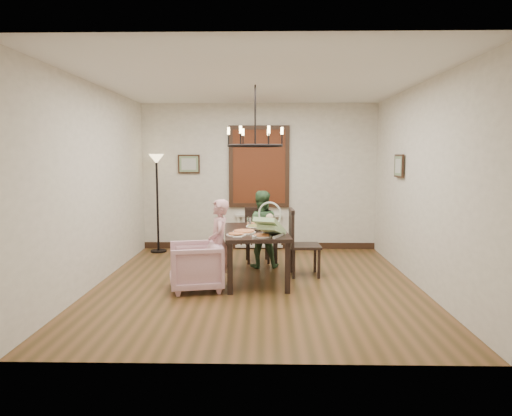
{
  "coord_description": "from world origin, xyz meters",
  "views": [
    {
      "loc": [
        0.12,
        -6.29,
        1.81
      ],
      "look_at": [
        -0.02,
        0.31,
        1.05
      ],
      "focal_mm": 32.0,
      "sensor_mm": 36.0,
      "label": 1
    }
  ],
  "objects_px": {
    "dining_table": "(255,236)",
    "chair_far": "(258,235)",
    "armchair": "(196,266)",
    "baby_bouncer": "(270,225)",
    "seated_man": "(261,236)",
    "floor_lamp": "(157,205)",
    "elderly_woman": "(219,251)",
    "drinking_glass": "(263,226)",
    "chair_right": "(305,242)"
  },
  "relations": [
    {
      "from": "dining_table",
      "to": "elderly_woman",
      "type": "bearing_deg",
      "value": -144.96
    },
    {
      "from": "seated_man",
      "to": "floor_lamp",
      "type": "height_order",
      "value": "floor_lamp"
    },
    {
      "from": "dining_table",
      "to": "baby_bouncer",
      "type": "height_order",
      "value": "baby_bouncer"
    },
    {
      "from": "baby_bouncer",
      "to": "chair_right",
      "type": "bearing_deg",
      "value": 76.42
    },
    {
      "from": "seated_man",
      "to": "armchair",
      "type": "bearing_deg",
      "value": 54.06
    },
    {
      "from": "armchair",
      "to": "drinking_glass",
      "type": "xyz_separation_m",
      "value": [
        0.9,
        0.54,
        0.48
      ]
    },
    {
      "from": "armchair",
      "to": "elderly_woman",
      "type": "relative_size",
      "value": 0.7
    },
    {
      "from": "baby_bouncer",
      "to": "seated_man",
      "type": "bearing_deg",
      "value": 118.98
    },
    {
      "from": "armchair",
      "to": "elderly_woman",
      "type": "xyz_separation_m",
      "value": [
        0.3,
        0.12,
        0.18
      ]
    },
    {
      "from": "dining_table",
      "to": "chair_far",
      "type": "relative_size",
      "value": 1.75
    },
    {
      "from": "chair_far",
      "to": "seated_man",
      "type": "xyz_separation_m",
      "value": [
        0.05,
        -0.35,
        0.05
      ]
    },
    {
      "from": "seated_man",
      "to": "drinking_glass",
      "type": "bearing_deg",
      "value": 90.61
    },
    {
      "from": "armchair",
      "to": "baby_bouncer",
      "type": "xyz_separation_m",
      "value": [
        1.0,
        0.03,
        0.57
      ]
    },
    {
      "from": "chair_right",
      "to": "elderly_woman",
      "type": "xyz_separation_m",
      "value": [
        -1.23,
        -0.64,
        -0.01
      ]
    },
    {
      "from": "chair_right",
      "to": "armchair",
      "type": "distance_m",
      "value": 1.73
    },
    {
      "from": "chair_far",
      "to": "armchair",
      "type": "distance_m",
      "value": 1.83
    },
    {
      "from": "chair_far",
      "to": "baby_bouncer",
      "type": "xyz_separation_m",
      "value": [
        0.19,
        -1.61,
        0.43
      ]
    },
    {
      "from": "chair_right",
      "to": "baby_bouncer",
      "type": "bearing_deg",
      "value": 140.89
    },
    {
      "from": "seated_man",
      "to": "baby_bouncer",
      "type": "distance_m",
      "value": 1.32
    },
    {
      "from": "floor_lamp",
      "to": "chair_far",
      "type": "bearing_deg",
      "value": -22.54
    },
    {
      "from": "drinking_glass",
      "to": "armchair",
      "type": "bearing_deg",
      "value": -149.07
    },
    {
      "from": "chair_right",
      "to": "floor_lamp",
      "type": "distance_m",
      "value": 3.13
    },
    {
      "from": "chair_far",
      "to": "armchair",
      "type": "xyz_separation_m",
      "value": [
        -0.81,
        -1.64,
        -0.14
      ]
    },
    {
      "from": "chair_far",
      "to": "elderly_woman",
      "type": "height_order",
      "value": "elderly_woman"
    },
    {
      "from": "seated_man",
      "to": "floor_lamp",
      "type": "distance_m",
      "value": 2.29
    },
    {
      "from": "elderly_woman",
      "to": "drinking_glass",
      "type": "xyz_separation_m",
      "value": [
        0.6,
        0.42,
        0.29
      ]
    },
    {
      "from": "armchair",
      "to": "chair_far",
      "type": "bearing_deg",
      "value": 141.56
    },
    {
      "from": "seated_man",
      "to": "drinking_glass",
      "type": "relative_size",
      "value": 7.95
    },
    {
      "from": "chair_right",
      "to": "baby_bouncer",
      "type": "relative_size",
      "value": 2.11
    },
    {
      "from": "elderly_woman",
      "to": "floor_lamp",
      "type": "height_order",
      "value": "floor_lamp"
    },
    {
      "from": "baby_bouncer",
      "to": "floor_lamp",
      "type": "height_order",
      "value": "floor_lamp"
    },
    {
      "from": "chair_far",
      "to": "seated_man",
      "type": "distance_m",
      "value": 0.36
    },
    {
      "from": "dining_table",
      "to": "floor_lamp",
      "type": "distance_m",
      "value": 2.68
    },
    {
      "from": "dining_table",
      "to": "elderly_woman",
      "type": "relative_size",
      "value": 1.61
    },
    {
      "from": "seated_man",
      "to": "dining_table",
      "type": "bearing_deg",
      "value": 82.55
    },
    {
      "from": "chair_far",
      "to": "chair_right",
      "type": "xyz_separation_m",
      "value": [
        0.73,
        -0.88,
        0.05
      ]
    },
    {
      "from": "elderly_woman",
      "to": "seated_man",
      "type": "distance_m",
      "value": 1.29
    },
    {
      "from": "drinking_glass",
      "to": "dining_table",
      "type": "bearing_deg",
      "value": -177.06
    },
    {
      "from": "armchair",
      "to": "baby_bouncer",
      "type": "relative_size",
      "value": 1.45
    },
    {
      "from": "dining_table",
      "to": "baby_bouncer",
      "type": "bearing_deg",
      "value": -72.76
    },
    {
      "from": "chair_far",
      "to": "elderly_woman",
      "type": "xyz_separation_m",
      "value": [
        -0.51,
        -1.52,
        0.04
      ]
    },
    {
      "from": "dining_table",
      "to": "chair_far",
      "type": "height_order",
      "value": "chair_far"
    },
    {
      "from": "drinking_glass",
      "to": "chair_far",
      "type": "bearing_deg",
      "value": 94.61
    },
    {
      "from": "elderly_woman",
      "to": "drinking_glass",
      "type": "height_order",
      "value": "elderly_woman"
    },
    {
      "from": "seated_man",
      "to": "drinking_glass",
      "type": "xyz_separation_m",
      "value": [
        0.04,
        -0.75,
        0.28
      ]
    },
    {
      "from": "chair_right",
      "to": "elderly_woman",
      "type": "height_order",
      "value": "chair_right"
    },
    {
      "from": "armchair",
      "to": "floor_lamp",
      "type": "distance_m",
      "value": 2.72
    },
    {
      "from": "dining_table",
      "to": "seated_man",
      "type": "height_order",
      "value": "seated_man"
    },
    {
      "from": "chair_far",
      "to": "elderly_woman",
      "type": "distance_m",
      "value": 1.6
    },
    {
      "from": "armchair",
      "to": "drinking_glass",
      "type": "height_order",
      "value": "drinking_glass"
    }
  ]
}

